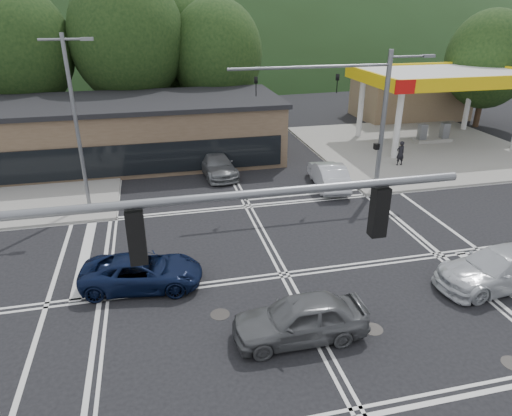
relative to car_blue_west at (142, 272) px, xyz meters
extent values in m
plane|color=black|center=(5.67, -0.50, -0.65)|extent=(120.00, 120.00, 0.00)
cube|color=gray|center=(20.67, 14.50, -0.57)|extent=(16.00, 16.00, 0.15)
cylinder|color=silver|center=(17.67, 12.50, 1.85)|extent=(0.44, 0.44, 5.00)
cylinder|color=silver|center=(17.67, 18.50, 1.85)|extent=(0.44, 0.44, 5.00)
cylinder|color=silver|center=(27.67, 18.50, 1.85)|extent=(0.44, 0.44, 5.00)
cube|color=silver|center=(22.67, 15.50, 4.65)|extent=(12.00, 8.00, 0.60)
cube|color=yellow|center=(22.67, 11.50, 4.65)|extent=(12.20, 0.25, 0.90)
cube|color=yellow|center=(22.67, 19.50, 4.65)|extent=(12.20, 0.25, 0.90)
cube|color=yellow|center=(16.67, 15.50, 4.65)|extent=(0.25, 8.20, 0.90)
cube|color=yellow|center=(28.67, 15.50, 4.65)|extent=(0.25, 8.20, 0.90)
cube|color=red|center=(17.17, 11.35, 4.65)|extent=(1.40, 0.12, 0.90)
cube|color=gray|center=(22.67, 15.50, -0.40)|extent=(3.00, 1.00, 0.30)
cube|color=slate|center=(21.67, 15.50, 0.30)|extent=(0.60, 0.50, 1.30)
cube|color=slate|center=(23.67, 15.50, 0.30)|extent=(0.60, 0.50, 1.30)
cube|color=#846B4F|center=(25.67, 24.50, 1.25)|extent=(10.00, 6.00, 3.80)
cube|color=brown|center=(-2.33, 16.50, 1.35)|extent=(24.00, 8.00, 4.00)
ellipsoid|color=#1F3518|center=(5.67, 89.50, -0.65)|extent=(252.00, 126.00, 140.00)
cylinder|color=#382619|center=(-8.33, 23.50, 1.77)|extent=(0.50, 0.50, 4.84)
ellipsoid|color=black|center=(-8.33, 23.50, 6.50)|extent=(8.00, 8.00, 9.20)
cylinder|color=#382619|center=(-0.33, 23.50, 1.99)|extent=(0.50, 0.50, 5.28)
ellipsoid|color=black|center=(-0.33, 23.50, 7.15)|extent=(9.00, 9.00, 10.35)
cylinder|color=#382619|center=(6.67, 23.50, 1.55)|extent=(0.50, 0.50, 4.40)
ellipsoid|color=black|center=(6.67, 23.50, 5.85)|extent=(7.60, 7.60, 8.74)
cylinder|color=#382619|center=(3.67, 27.50, 1.77)|extent=(0.50, 0.50, 4.84)
ellipsoid|color=black|center=(3.67, 27.50, 6.50)|extent=(8.40, 8.40, 9.66)
cylinder|color=#382619|center=(29.67, 19.50, 1.33)|extent=(0.50, 0.50, 3.96)
ellipsoid|color=black|center=(29.67, 19.50, 5.20)|extent=(7.20, 7.20, 8.28)
cylinder|color=slate|center=(-2.83, 8.50, 3.85)|extent=(0.20, 0.20, 9.00)
cylinder|color=slate|center=(-2.83, 8.50, 8.05)|extent=(2.20, 0.12, 0.12)
cube|color=slate|center=(-1.73, 8.50, 8.05)|extent=(0.60, 0.25, 0.15)
cylinder|color=slate|center=(13.87, 7.70, 3.35)|extent=(0.28, 0.28, 8.00)
cylinder|color=slate|center=(9.37, 7.70, 6.55)|extent=(9.00, 0.16, 0.16)
imported|color=black|center=(10.87, 7.70, 5.65)|extent=(0.16, 0.20, 1.00)
imported|color=black|center=(6.37, 7.70, 5.65)|extent=(0.16, 0.20, 1.00)
cylinder|color=slate|center=(15.07, 7.70, 6.95)|extent=(2.40, 0.12, 0.12)
cube|color=slate|center=(16.17, 7.70, 6.95)|extent=(0.70, 0.30, 0.15)
cube|color=black|center=(13.62, 7.70, 1.95)|extent=(0.25, 0.30, 0.35)
cylinder|color=slate|center=(1.97, -8.70, 6.55)|extent=(9.00, 0.16, 0.16)
cube|color=black|center=(0.47, -8.70, 5.95)|extent=(0.30, 0.25, 1.00)
cube|color=black|center=(4.97, -8.70, 5.95)|extent=(0.30, 0.25, 1.00)
imported|color=#0B1634|center=(0.00, 0.00, 0.00)|extent=(4.92, 2.77, 1.30)
imported|color=#55575A|center=(5.07, -4.30, 0.12)|extent=(4.51, 1.85, 1.53)
imported|color=silver|center=(13.67, -3.09, 0.11)|extent=(5.34, 2.44, 1.51)
imported|color=silver|center=(11.07, 8.50, 0.12)|extent=(2.16, 4.81, 1.53)
imported|color=silver|center=(6.67, 19.13, 0.09)|extent=(2.04, 4.43, 1.47)
imported|color=slate|center=(4.76, 12.21, 0.05)|extent=(2.51, 5.04, 1.41)
imported|color=black|center=(17.15, 10.84, 0.34)|extent=(0.66, 0.47, 1.68)
camera|label=1|loc=(0.89, -15.86, 9.58)|focal=32.00mm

